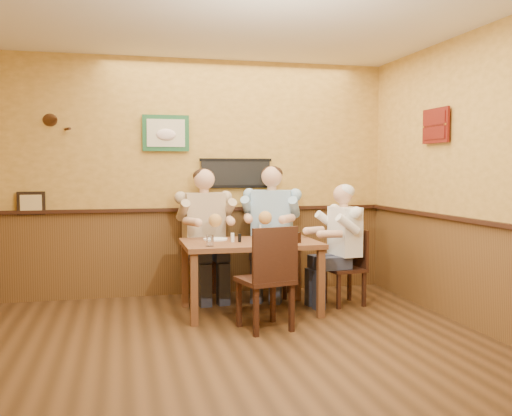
{
  "coord_description": "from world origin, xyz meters",
  "views": [
    {
      "loc": [
        -0.73,
        -4.29,
        1.51
      ],
      "look_at": [
        0.63,
        1.41,
        1.1
      ],
      "focal_mm": 40.0,
      "sensor_mm": 36.0,
      "label": 1
    }
  ],
  "objects_px": {
    "diner_blue_polo": "(272,238)",
    "pepper_shaker": "(240,238)",
    "water_glass_mid": "(264,239)",
    "water_glass_left": "(210,241)",
    "chair_right_end": "(344,267)",
    "diner_tan_shirt": "(204,240)",
    "chair_back_right": "(272,255)",
    "salt_shaker": "(233,237)",
    "chair_back_left": "(204,258)",
    "chair_near_side": "(265,277)",
    "cola_tumbler": "(297,238)",
    "hot_sauce_bottle": "(260,234)",
    "dining_table": "(250,250)",
    "diner_white_elder": "(345,251)"
  },
  "relations": [
    {
      "from": "diner_blue_polo",
      "to": "pepper_shaker",
      "type": "bearing_deg",
      "value": -101.28
    },
    {
      "from": "water_glass_mid",
      "to": "water_glass_left",
      "type": "bearing_deg",
      "value": 176.91
    },
    {
      "from": "chair_right_end",
      "to": "diner_tan_shirt",
      "type": "bearing_deg",
      "value": -122.55
    },
    {
      "from": "chair_back_right",
      "to": "salt_shaker",
      "type": "relative_size",
      "value": 10.44
    },
    {
      "from": "water_glass_left",
      "to": "chair_right_end",
      "type": "bearing_deg",
      "value": 13.21
    },
    {
      "from": "chair_back_left",
      "to": "diner_tan_shirt",
      "type": "relative_size",
      "value": 0.7
    },
    {
      "from": "chair_near_side",
      "to": "cola_tumbler",
      "type": "distance_m",
      "value": 0.7
    },
    {
      "from": "chair_back_left",
      "to": "hot_sauce_bottle",
      "type": "bearing_deg",
      "value": -69.41
    },
    {
      "from": "hot_sauce_bottle",
      "to": "diner_tan_shirt",
      "type": "bearing_deg",
      "value": 118.24
    },
    {
      "from": "diner_blue_polo",
      "to": "hot_sauce_bottle",
      "type": "distance_m",
      "value": 0.9
    },
    {
      "from": "chair_near_side",
      "to": "diner_blue_polo",
      "type": "xyz_separation_m",
      "value": [
        0.44,
        1.38,
        0.2
      ]
    },
    {
      "from": "diner_tan_shirt",
      "to": "chair_right_end",
      "type": "bearing_deg",
      "value": -32.81
    },
    {
      "from": "pepper_shaker",
      "to": "diner_tan_shirt",
      "type": "bearing_deg",
      "value": 107.43
    },
    {
      "from": "chair_back_right",
      "to": "chair_near_side",
      "type": "xyz_separation_m",
      "value": [
        -0.44,
        -1.38,
        0.01
      ]
    },
    {
      "from": "dining_table",
      "to": "hot_sauce_bottle",
      "type": "relative_size",
      "value": 8.68
    },
    {
      "from": "diner_blue_polo",
      "to": "chair_back_left",
      "type": "bearing_deg",
      "value": -158.54
    },
    {
      "from": "chair_right_end",
      "to": "chair_back_left",
      "type": "bearing_deg",
      "value": -122.55
    },
    {
      "from": "chair_right_end",
      "to": "water_glass_left",
      "type": "distance_m",
      "value": 1.64
    },
    {
      "from": "diner_blue_polo",
      "to": "water_glass_left",
      "type": "height_order",
      "value": "diner_blue_polo"
    },
    {
      "from": "chair_near_side",
      "to": "water_glass_left",
      "type": "bearing_deg",
      "value": -51.59
    },
    {
      "from": "chair_back_left",
      "to": "salt_shaker",
      "type": "xyz_separation_m",
      "value": [
        0.19,
        -0.78,
        0.32
      ]
    },
    {
      "from": "diner_white_elder",
      "to": "water_glass_left",
      "type": "xyz_separation_m",
      "value": [
        -1.55,
        -0.36,
        0.21
      ]
    },
    {
      "from": "chair_back_left",
      "to": "cola_tumbler",
      "type": "bearing_deg",
      "value": -57.88
    },
    {
      "from": "chair_back_left",
      "to": "water_glass_left",
      "type": "relative_size",
      "value": 8.61
    },
    {
      "from": "diner_blue_polo",
      "to": "salt_shaker",
      "type": "height_order",
      "value": "diner_blue_polo"
    },
    {
      "from": "cola_tumbler",
      "to": "hot_sauce_bottle",
      "type": "relative_size",
      "value": 0.65
    },
    {
      "from": "chair_back_right",
      "to": "hot_sauce_bottle",
      "type": "height_order",
      "value": "chair_back_right"
    },
    {
      "from": "diner_tan_shirt",
      "to": "hot_sauce_bottle",
      "type": "relative_size",
      "value": 8.38
    },
    {
      "from": "chair_back_right",
      "to": "diner_white_elder",
      "type": "distance_m",
      "value": 0.93
    },
    {
      "from": "chair_near_side",
      "to": "water_glass_mid",
      "type": "xyz_separation_m",
      "value": [
        0.07,
        0.34,
        0.32
      ]
    },
    {
      "from": "chair_near_side",
      "to": "diner_white_elder",
      "type": "height_order",
      "value": "diner_white_elder"
    },
    {
      "from": "dining_table",
      "to": "diner_tan_shirt",
      "type": "bearing_deg",
      "value": 116.37
    },
    {
      "from": "salt_shaker",
      "to": "pepper_shaker",
      "type": "relative_size",
      "value": 1.08
    },
    {
      "from": "diner_blue_polo",
      "to": "water_glass_mid",
      "type": "distance_m",
      "value": 1.11
    },
    {
      "from": "chair_back_right",
      "to": "chair_right_end",
      "type": "bearing_deg",
      "value": -20.16
    },
    {
      "from": "dining_table",
      "to": "chair_back_right",
      "type": "relative_size",
      "value": 1.45
    },
    {
      "from": "chair_back_left",
      "to": "pepper_shaker",
      "type": "height_order",
      "value": "chair_back_left"
    },
    {
      "from": "cola_tumbler",
      "to": "pepper_shaker",
      "type": "xyz_separation_m",
      "value": [
        -0.57,
        0.18,
        -0.01
      ]
    },
    {
      "from": "chair_back_left",
      "to": "hot_sauce_bottle",
      "type": "height_order",
      "value": "chair_back_left"
    },
    {
      "from": "water_glass_left",
      "to": "chair_near_side",
      "type": "bearing_deg",
      "value": -38.59
    },
    {
      "from": "diner_tan_shirt",
      "to": "pepper_shaker",
      "type": "xyz_separation_m",
      "value": [
        0.25,
        -0.81,
        0.12
      ]
    },
    {
      "from": "diner_tan_shirt",
      "to": "diner_blue_polo",
      "type": "height_order",
      "value": "diner_blue_polo"
    },
    {
      "from": "water_glass_mid",
      "to": "salt_shaker",
      "type": "bearing_deg",
      "value": 130.24
    },
    {
      "from": "hot_sauce_bottle",
      "to": "pepper_shaker",
      "type": "bearing_deg",
      "value": 166.87
    },
    {
      "from": "salt_shaker",
      "to": "diner_tan_shirt",
      "type": "bearing_deg",
      "value": 103.54
    },
    {
      "from": "chair_near_side",
      "to": "water_glass_left",
      "type": "xyz_separation_m",
      "value": [
        -0.46,
        0.37,
        0.31
      ]
    },
    {
      "from": "water_glass_mid",
      "to": "chair_right_end",
      "type": "bearing_deg",
      "value": 21.08
    },
    {
      "from": "chair_near_side",
      "to": "pepper_shaker",
      "type": "distance_m",
      "value": 0.69
    },
    {
      "from": "dining_table",
      "to": "chair_back_left",
      "type": "height_order",
      "value": "chair_back_left"
    },
    {
      "from": "chair_right_end",
      "to": "hot_sauce_bottle",
      "type": "height_order",
      "value": "hot_sauce_bottle"
    }
  ]
}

